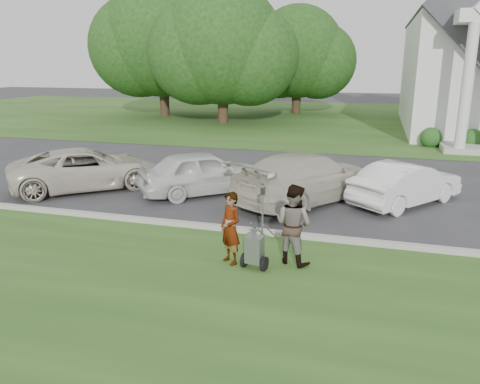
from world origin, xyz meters
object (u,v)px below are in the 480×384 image
at_px(tree_back, 298,56).
at_px(car_d, 406,183).
at_px(person_right, 293,225).
at_px(tree_left, 222,50).
at_px(car_c, 307,177).
at_px(parking_meter_near, 263,208).
at_px(striping_cart, 255,250).
at_px(person_left, 230,229).
at_px(car_b, 204,172).
at_px(tree_far, 162,43).
at_px(car_a, 87,169).

distance_m(tree_back, car_d, 27.01).
bearing_deg(person_right, tree_left, -45.23).
bearing_deg(car_d, person_right, 102.42).
height_order(car_c, car_d, car_c).
xyz_separation_m(person_right, parking_meter_near, (-0.91, 0.96, 0.02)).
bearing_deg(striping_cart, tree_left, 118.88).
bearing_deg(person_left, parking_meter_near, 111.75).
height_order(car_b, car_c, car_c).
bearing_deg(parking_meter_near, striping_cart, -82.73).
height_order(tree_far, tree_back, tree_far).
distance_m(striping_cart, car_d, 6.77).
relative_size(tree_back, person_left, 5.98).
bearing_deg(tree_far, parking_meter_near, -60.40).
xyz_separation_m(tree_far, car_c, (14.70, -21.10, -4.91)).
bearing_deg(parking_meter_near, car_b, 127.50).
distance_m(tree_left, car_c, 20.54).
bearing_deg(person_left, tree_far, 155.45).
xyz_separation_m(car_a, car_b, (4.13, 0.50, 0.03)).
bearing_deg(car_c, car_d, -138.09).
height_order(tree_far, parking_meter_near, tree_far).
relative_size(car_b, car_d, 1.07).
bearing_deg(car_c, car_a, 36.27).
height_order(person_right, car_b, person_right).
bearing_deg(tree_left, person_left, -71.53).
xyz_separation_m(parking_meter_near, car_a, (-7.06, 3.31, -0.20)).
xyz_separation_m(person_left, car_c, (0.90, 5.23, -0.02)).
relative_size(tree_far, striping_cart, 10.35).
height_order(striping_cart, car_d, car_d).
distance_m(tree_left, person_right, 25.03).
xyz_separation_m(tree_far, person_left, (13.80, -26.33, -4.89)).
bearing_deg(tree_left, striping_cart, -70.36).
distance_m(tree_back, car_a, 27.12).
xyz_separation_m(striping_cart, car_a, (-7.25, 4.81, 0.28)).
distance_m(tree_back, person_left, 31.81).
relative_size(striping_cart, car_a, 0.22).
xyz_separation_m(tree_far, car_d, (17.70, -20.57, -5.03)).
relative_size(person_right, car_a, 0.35).
bearing_deg(car_c, person_left, 112.22).
height_order(tree_left, striping_cart, tree_left).
distance_m(striping_cart, car_c, 5.39).
height_order(parking_meter_near, car_a, parking_meter_near).
bearing_deg(tree_left, car_a, -86.53).
bearing_deg(tree_back, car_b, -87.24).
relative_size(striping_cart, car_d, 0.28).
bearing_deg(car_b, tree_back, -37.45).
distance_m(tree_far, car_d, 27.60).
bearing_deg(tree_left, parking_meter_near, -69.57).
height_order(car_a, car_b, car_b).
height_order(tree_back, car_a, tree_back).
xyz_separation_m(car_c, car_d, (3.00, 0.52, -0.12)).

